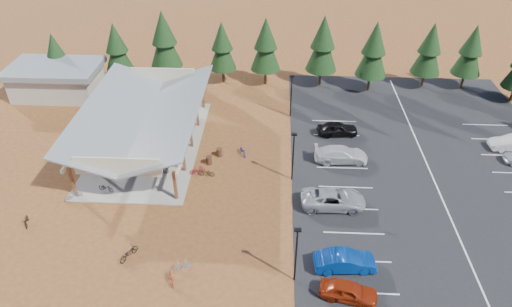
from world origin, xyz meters
name	(u,v)px	position (x,y,z in m)	size (l,w,h in m)	color
ground	(238,191)	(0.00, 0.00, 0.00)	(140.00, 140.00, 0.00)	brown
asphalt_lot	(432,177)	(18.50, 3.00, 0.02)	(27.00, 44.00, 0.04)	black
concrete_pad	(149,145)	(-10.00, 7.00, 0.05)	(10.60, 18.60, 0.10)	gray
bike_pavilion	(144,114)	(-10.00, 7.00, 3.82)	(11.65, 19.40, 4.97)	brown
outbuilding	(57,80)	(-24.00, 18.00, 2.03)	(11.00, 7.00, 3.90)	#ADA593
lamp_post_0	(296,251)	(5.00, -10.00, 2.98)	(0.50, 0.25, 5.14)	black
lamp_post_1	(293,154)	(5.00, 2.00, 2.98)	(0.50, 0.25, 5.14)	black
lamp_post_2	(291,93)	(5.00, 14.00, 2.98)	(0.50, 0.25, 5.14)	black
trash_bin_0	(209,160)	(-3.19, 4.06, 0.45)	(0.60, 0.60, 0.90)	#442718
trash_bin_1	(219,152)	(-2.31, 5.48, 0.45)	(0.60, 0.60, 0.90)	#442718
pine_0	(56,54)	(-24.88, 21.09, 4.16)	(2.93, 2.93, 6.83)	#382314
pine_1	(117,48)	(-16.85, 21.05, 5.07)	(3.57, 3.57, 8.31)	#382314
pine_2	(164,40)	(-11.00, 22.25, 5.83)	(4.10, 4.10, 9.54)	#382314
pine_3	(222,46)	(-3.73, 22.52, 5.00)	(3.52, 3.52, 8.19)	#382314
pine_4	(266,45)	(1.80, 22.24, 5.43)	(3.81, 3.81, 8.89)	#382314
pine_5	(323,44)	(8.91, 22.17, 5.69)	(4.00, 4.00, 9.31)	#382314
pine_6	(374,50)	(15.02, 21.02, 5.52)	(3.88, 3.88, 9.04)	#382314
pine_7	(430,49)	(22.12, 22.29, 5.24)	(3.69, 3.69, 8.59)	#382314
pine_8	(471,50)	(27.21, 22.35, 5.14)	(3.61, 3.61, 8.41)	#382314
bike_0	(106,188)	(-12.03, -0.72, 0.50)	(0.53, 1.51, 0.80)	black
bike_1	(136,146)	(-11.07, 6.15, 0.54)	(0.42, 1.48, 0.89)	#9A9FA4
bike_2	(124,123)	(-13.56, 10.42, 0.58)	(0.63, 1.81, 0.95)	navy
bike_3	(137,111)	(-12.90, 13.23, 0.60)	(0.47, 1.66, 1.00)	#A13516
bike_4	(160,169)	(-7.71, 2.30, 0.57)	(0.62, 1.78, 0.94)	black
bike_5	(156,154)	(-8.60, 4.67, 0.58)	(0.45, 1.59, 0.95)	#999CA1
bike_6	(170,128)	(-8.27, 9.63, 0.57)	(0.63, 1.80, 0.95)	#162D9E
bike_7	(185,121)	(-6.92, 11.30, 0.59)	(0.46, 1.63, 0.98)	maroon
bike_8	(26,221)	(-17.35, -5.25, 0.41)	(0.54, 1.55, 0.82)	black
bike_9	(73,195)	(-14.61, -1.91, 0.48)	(0.45, 1.59, 0.96)	gray
bike_11	(171,278)	(-3.98, -10.67, 0.46)	(0.43, 1.54, 0.93)	#9F2C17
bike_12	(129,253)	(-7.74, -8.48, 0.48)	(0.64, 1.84, 0.97)	black
bike_13	(183,265)	(-3.35, -9.43, 0.45)	(0.42, 1.49, 0.90)	gray
bike_14	(243,151)	(0.06, 5.87, 0.43)	(0.57, 1.63, 0.86)	navy
bike_15	(197,170)	(-4.11, 2.42, 0.46)	(0.44, 1.55, 0.93)	maroon
bike_16	(206,173)	(-3.18, 2.08, 0.42)	(0.55, 1.59, 0.83)	black
car_0	(349,291)	(8.74, -11.43, 0.73)	(1.63, 4.05, 1.38)	maroon
car_1	(345,261)	(8.78, -8.75, 0.80)	(1.62, 4.63, 1.53)	navy
car_2	(333,199)	(8.54, -1.68, 0.83)	(2.61, 5.66, 1.57)	#9A9DA2
car_3	(341,154)	(9.94, 5.24, 0.81)	(2.15, 5.30, 1.54)	silver
car_4	(337,129)	(10.04, 10.14, 0.78)	(1.75, 4.35, 1.48)	black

